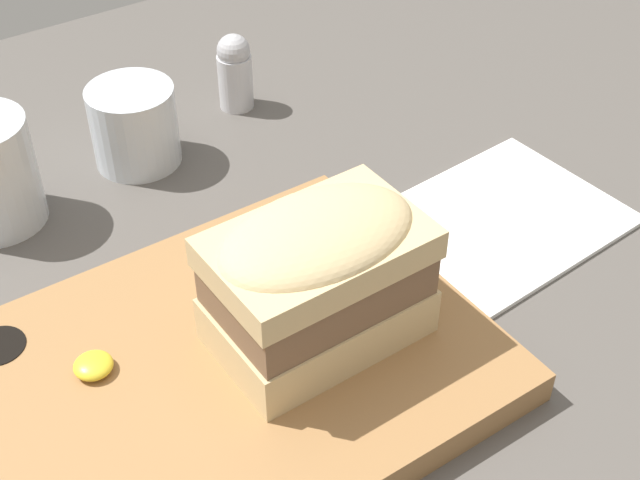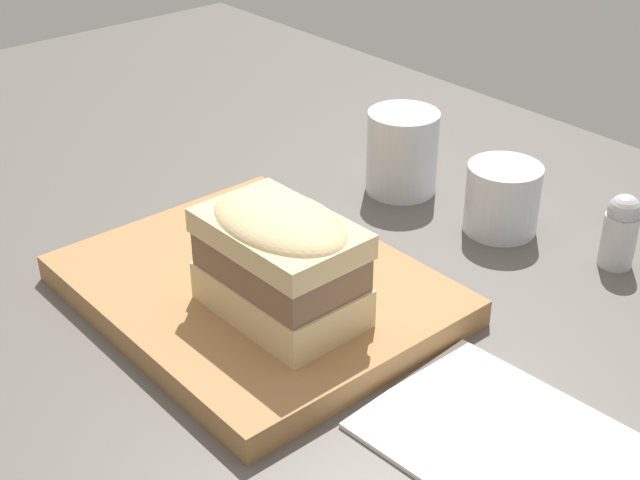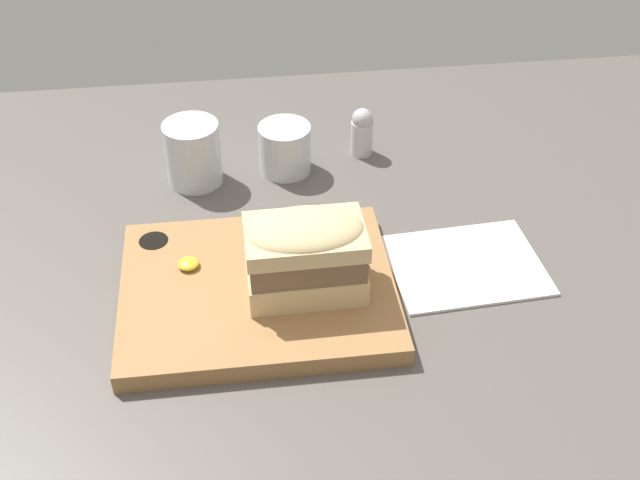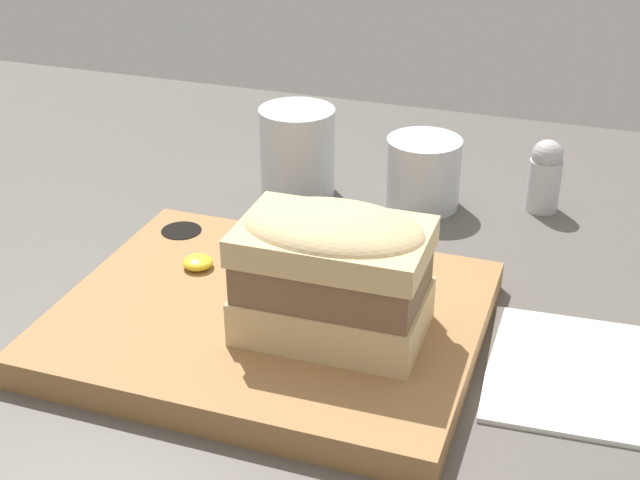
% 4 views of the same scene
% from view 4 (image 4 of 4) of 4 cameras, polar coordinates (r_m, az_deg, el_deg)
% --- Properties ---
extents(dining_table, '(1.65, 1.11, 0.02)m').
position_cam_4_polar(dining_table, '(0.71, -4.16, -6.46)').
color(dining_table, '#56514C').
rests_on(dining_table, ground).
extents(serving_board, '(0.32, 0.26, 0.02)m').
position_cam_4_polar(serving_board, '(0.70, -3.22, -5.12)').
color(serving_board, '#9E7042').
rests_on(serving_board, dining_table).
extents(sandwich, '(0.14, 0.09, 0.10)m').
position_cam_4_polar(sandwich, '(0.63, 0.83, -1.81)').
color(sandwich, '#DBBC84').
rests_on(sandwich, serving_board).
extents(mustard_dollop, '(0.03, 0.03, 0.01)m').
position_cam_4_polar(mustard_dollop, '(0.75, -7.82, -1.42)').
color(mustard_dollop, yellow).
rests_on(mustard_dollop, serving_board).
extents(water_glass, '(0.08, 0.08, 0.09)m').
position_cam_4_polar(water_glass, '(0.92, -1.46, 5.35)').
color(water_glass, silver).
rests_on(water_glass, dining_table).
extents(wine_glass, '(0.07, 0.07, 0.07)m').
position_cam_4_polar(wine_glass, '(0.90, 6.60, 4.13)').
color(wine_glass, silver).
rests_on(wine_glass, dining_table).
extents(napkin, '(0.19, 0.16, 0.00)m').
position_cam_4_polar(napkin, '(0.68, 18.50, -8.44)').
color(napkin, white).
rests_on(napkin, dining_table).
extents(salt_shaker, '(0.03, 0.03, 0.07)m').
position_cam_4_polar(salt_shaker, '(0.91, 14.20, 4.06)').
color(salt_shaker, silver).
rests_on(salt_shaker, dining_table).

